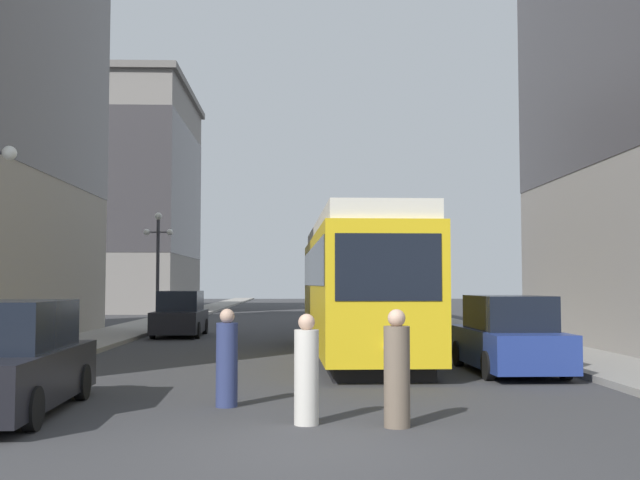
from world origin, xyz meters
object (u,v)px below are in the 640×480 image
pedestrian_on_sidewalk (227,361)px  parked_car_right_far (508,337)px  pedestrian_crossing_near (397,372)px  pedestrian_crossing_far (306,373)px  parked_car_left_near (180,315)px  streetcar (356,284)px  parked_car_left_mid (8,361)px  lamp_post_left_far (158,251)px  transit_bus (399,287)px

pedestrian_on_sidewalk → parked_car_right_far: bearing=34.9°
pedestrian_crossing_near → pedestrian_crossing_far: bearing=-43.8°
parked_car_left_near → pedestrian_crossing_far: (4.82, -19.49, -0.08)m
streetcar → parked_car_left_mid: (-6.43, -9.71, -1.26)m
parked_car_left_mid → pedestrian_crossing_near: bearing=-14.3°
pedestrian_on_sidewalk → lamp_post_left_far: bearing=100.2°
streetcar → parked_car_left_mid: 11.71m
parked_car_right_far → pedestrian_crossing_far: 8.13m
pedestrian_crossing_near → pedestrian_crossing_far: size_ratio=1.05×
parked_car_left_mid → pedestrian_on_sidewalk: (3.48, 0.63, -0.07)m
parked_car_left_near → pedestrian_crossing_near: 20.67m
pedestrian_crossing_far → pedestrian_on_sidewalk: bearing=-132.8°
parked_car_left_near → parked_car_right_far: bearing=-53.8°
transit_bus → pedestrian_crossing_far: (-4.63, -23.66, -1.18)m
lamp_post_left_far → streetcar: bearing=-59.4°
parked_car_right_far → pedestrian_crossing_far: (-4.87, -6.51, -0.08)m
parked_car_left_mid → pedestrian_crossing_far: size_ratio=2.93×
parked_car_left_mid → pedestrian_on_sidewalk: parked_car_left_mid is taller
pedestrian_crossing_far → parked_car_right_far: bearing=152.2°
pedestrian_crossing_near → lamp_post_left_far: 26.51m
pedestrian_crossing_near → parked_car_right_far: bearing=-150.9°
parked_car_left_near → pedestrian_on_sidewalk: parked_car_left_near is taller
pedestrian_crossing_near → lamp_post_left_far: (-8.04, 25.10, 2.88)m
streetcar → lamp_post_left_far: size_ratio=2.52×
parked_car_left_mid → pedestrian_on_sidewalk: bearing=8.1°
pedestrian_crossing_far → lamp_post_left_far: 25.91m
parked_car_left_near → parked_car_right_far: 16.20m
streetcar → lamp_post_left_far: 16.43m
transit_bus → streetcar: bearing=-102.0°
pedestrian_crossing_near → lamp_post_left_far: size_ratio=0.32×
parked_car_left_mid → pedestrian_on_sidewalk: size_ratio=2.89×
lamp_post_left_far → parked_car_left_mid: bearing=-85.4°
parked_car_left_mid → pedestrian_crossing_near: size_ratio=2.80×
transit_bus → pedestrian_on_sidewalk: transit_bus is taller
transit_bus → pedestrian_on_sidewalk: 22.79m
streetcar → pedestrian_on_sidewalk: bearing=-109.1°
streetcar → transit_bus: size_ratio=1.12×
streetcar → pedestrian_on_sidewalk: streetcar is taller
pedestrian_crossing_far → lamp_post_left_far: (-6.71, 24.85, 2.91)m
transit_bus → pedestrian_on_sidewalk: bearing=-104.0°
streetcar → parked_car_left_near: streetcar is taller
transit_bus → parked_car_right_far: (0.24, -17.15, -1.10)m
parked_car_left_mid → streetcar: bearing=54.3°
streetcar → transit_bus: streetcar is taller
pedestrian_crossing_far → parked_car_left_mid: bearing=-93.6°
streetcar → parked_car_left_near: 10.90m
streetcar → pedestrian_crossing_near: bearing=-92.6°
pedestrian_on_sidewalk → transit_bus: bearing=71.9°
parked_car_left_near → parked_car_left_mid: same height
parked_car_left_mid → lamp_post_left_far: lamp_post_left_far is taller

